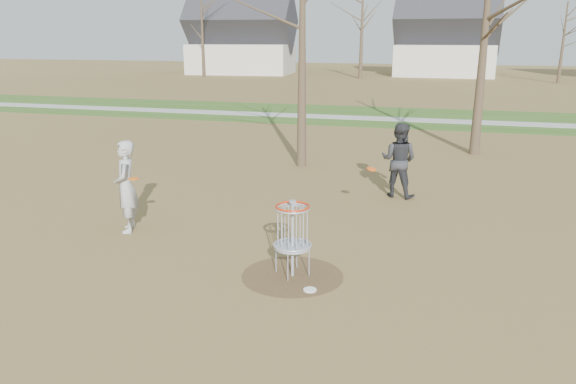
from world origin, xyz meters
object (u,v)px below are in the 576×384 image
object	(u,v)px
disc_golf_basket	(293,227)
player_standing	(126,187)
player_throwing	(399,160)
disc_grounded	(310,290)

from	to	relation	value
disc_golf_basket	player_standing	bearing A→B (deg)	161.42
disc_golf_basket	player_throwing	bearing A→B (deg)	76.92
disc_grounded	disc_golf_basket	world-z (taller)	disc_golf_basket
player_standing	player_throwing	size ratio (longest dim) A/B	1.01
player_standing	disc_grounded	xyz separation A→B (m)	(4.48, -1.86, -0.97)
player_standing	disc_grounded	world-z (taller)	player_standing
player_standing	player_throwing	xyz separation A→B (m)	(5.37, 4.32, -0.01)
player_standing	player_throwing	bearing A→B (deg)	103.34
player_standing	player_throwing	world-z (taller)	player_standing
player_throwing	disc_grounded	world-z (taller)	player_throwing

